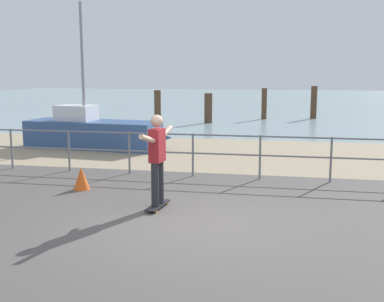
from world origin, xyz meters
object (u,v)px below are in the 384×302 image
sailboat (98,133)px  traffic_cone (81,179)px  skateboard (158,205)px  skateboarder (157,154)px

sailboat → traffic_cone: size_ratio=10.06×
skateboard → skateboarder: bearing=-71.6°
skateboard → sailboat: bearing=120.6°
sailboat → skateboard: size_ratio=6.16×
skateboarder → traffic_cone: (-1.96, 1.05, -0.77)m
skateboard → skateboarder: skateboarder is taller
skateboard → traffic_cone: bearing=151.9°
skateboarder → traffic_cone: 2.35m
skateboarder → traffic_cone: size_ratio=3.30×
sailboat → skateboard: 7.45m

